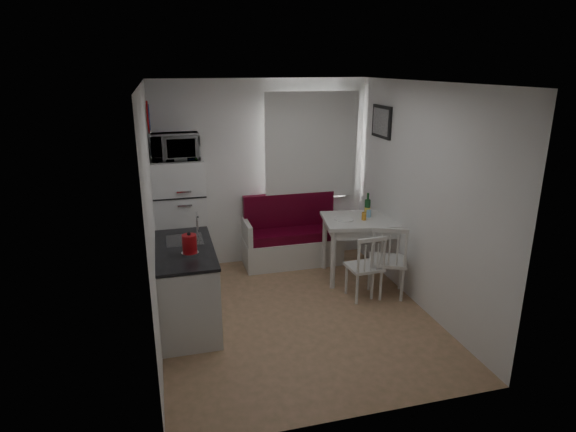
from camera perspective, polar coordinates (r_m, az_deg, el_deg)
name	(u,v)px	position (r m, az deg, el deg)	size (l,w,h in m)	color
floor	(295,315)	(5.68, 0.89, -11.67)	(3.00, 3.50, 0.02)	#93774E
ceiling	(297,82)	(4.96, 1.04, 15.57)	(3.00, 3.50, 0.02)	white
wall_back	(262,174)	(6.82, -3.07, 5.05)	(3.00, 0.02, 2.60)	white
wall_front	(361,272)	(3.62, 8.59, -6.63)	(3.00, 0.02, 2.60)	white
wall_left	(152,219)	(4.99, -15.85, -0.29)	(0.02, 3.50, 2.60)	white
wall_right	(421,198)	(5.75, 15.50, 2.07)	(0.02, 3.50, 2.60)	white
window	(310,149)	(6.90, 2.68, 7.96)	(1.22, 0.06, 1.47)	silver
curtain	(312,146)	(6.83, 2.87, 8.28)	(1.35, 0.02, 1.50)	white
kitchen_counter	(187,285)	(5.44, -11.92, -8.05)	(0.62, 1.32, 1.16)	silver
wall_sign	(149,117)	(6.25, -16.17, 11.16)	(0.40, 0.40, 0.03)	navy
picture_frame	(381,122)	(6.56, 11.00, 10.91)	(0.04, 0.52, 0.42)	black
bench	(292,241)	(6.95, 0.46, -3.00)	(1.40, 0.54, 1.00)	silver
dining_table	(365,225)	(6.46, 9.16, -1.08)	(1.22, 0.94, 0.83)	silver
chair_left	(367,261)	(5.87, 9.40, -5.26)	(0.42, 0.40, 0.45)	silver
chair_right	(392,254)	(5.97, 12.21, -4.40)	(0.57, 0.57, 0.50)	silver
fridge	(181,220)	(6.47, -12.62, -0.49)	(0.65, 0.65, 1.63)	white
microwave	(175,147)	(6.20, -13.20, 8.00)	(0.58, 0.39, 0.32)	white
kettle	(190,244)	(5.02, -11.59, -3.28)	(0.18, 0.18, 0.24)	#AC0D13
wine_bottle	(368,205)	(6.49, 9.41, 1.35)	(0.08, 0.08, 0.32)	#16461F
drinking_glass_orange	(364,216)	(6.35, 8.99, -0.02)	(0.06, 0.06, 0.10)	orange
drinking_glass_blue	(369,213)	(6.48, 9.54, 0.30)	(0.06, 0.06, 0.10)	#8AC5EA
plate	(344,219)	(6.33, 6.65, -0.37)	(0.25, 0.25, 0.02)	white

